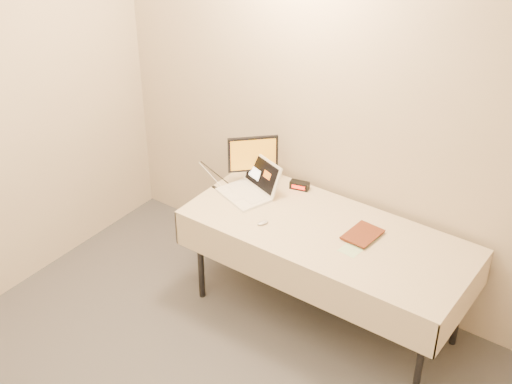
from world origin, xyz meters
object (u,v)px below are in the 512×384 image
Objects in this scene: table at (327,238)px; laptop at (251,186)px; book at (351,215)px; monitor at (253,156)px.

laptop is (-0.65, 0.07, 0.12)m from table.
table is 0.23m from book.
laptop is 0.21m from monitor.
monitor is (-0.08, 0.12, 0.15)m from laptop.
monitor is at bearing 176.23° from book.
table is at bearing -142.98° from book.
table is 7.55× the size of book.
book reaches higher than table.
monitor is (-0.73, 0.20, 0.27)m from table.
book is at bearing -52.83° from monitor.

